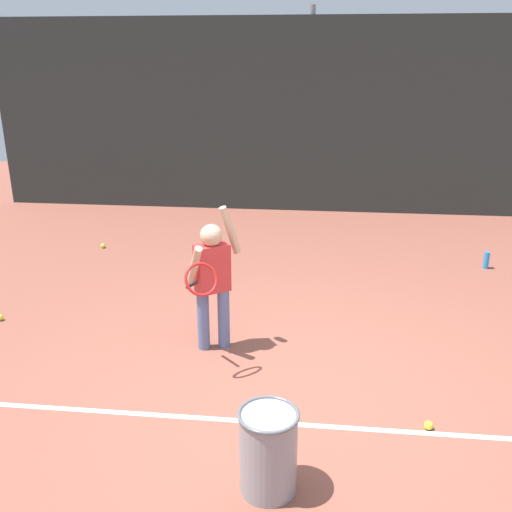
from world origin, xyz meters
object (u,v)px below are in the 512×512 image
object	(u,v)px
tennis_player	(212,276)
tennis_ball_4	(0,318)
tennis_ball_2	(103,246)
ball_hopper	(268,450)
water_bottle	(486,260)
tennis_ball_1	(429,425)

from	to	relation	value
tennis_player	tennis_ball_4	xyz separation A→B (m)	(-2.32, 0.33, -0.69)
tennis_ball_2	tennis_ball_4	distance (m)	2.39
ball_hopper	water_bottle	size ratio (longest dim) A/B	2.55
water_bottle	tennis_ball_4	distance (m)	5.84
tennis_player	tennis_ball_1	xyz separation A→B (m)	(1.79, -1.03, -0.69)
tennis_ball_1	tennis_player	bearing A→B (deg)	150.16
tennis_player	tennis_ball_4	world-z (taller)	tennis_player
water_bottle	tennis_ball_4	size ratio (longest dim) A/B	3.33
tennis_player	tennis_ball_2	world-z (taller)	tennis_player
tennis_ball_4	tennis_ball_1	bearing A→B (deg)	-18.30
tennis_player	water_bottle	distance (m)	4.02
water_bottle	tennis_player	bearing A→B (deg)	-141.70
tennis_ball_1	tennis_ball_2	xyz separation A→B (m)	(-3.90, 3.74, 0.00)
water_bottle	ball_hopper	bearing A→B (deg)	-120.24
water_bottle	tennis_ball_2	world-z (taller)	water_bottle
tennis_player	tennis_ball_2	bearing A→B (deg)	93.57
tennis_player	ball_hopper	size ratio (longest dim) A/B	2.40
tennis_ball_2	tennis_ball_1	bearing A→B (deg)	-43.80
tennis_player	ball_hopper	bearing A→B (deg)	-103.43
tennis_player	tennis_ball_1	bearing A→B (deg)	-64.14
tennis_ball_2	tennis_ball_4	bearing A→B (deg)	-94.98
water_bottle	tennis_ball_2	xyz separation A→B (m)	(-5.23, 0.25, -0.08)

